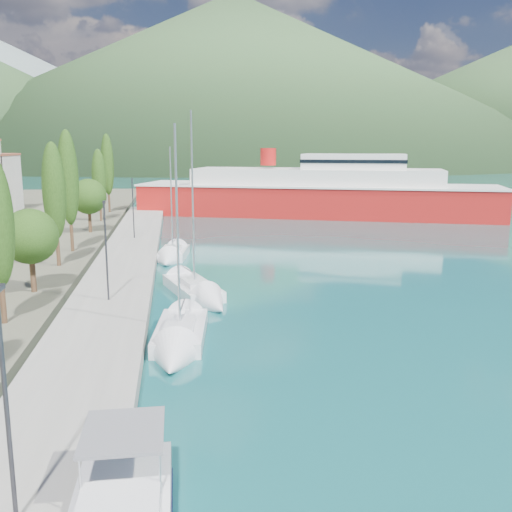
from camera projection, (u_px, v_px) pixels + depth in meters
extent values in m
plane|color=#145456|center=(194.00, 188.00, 138.34)|extent=(1400.00, 1400.00, 0.00)
cube|color=gray|center=(124.00, 269.00, 45.67)|extent=(5.00, 88.00, 0.80)
cone|color=slate|center=(243.00, 77.00, 676.47)|extent=(760.00, 760.00, 180.00)
cone|color=#32512B|center=(234.00, 78.00, 405.02)|extent=(480.00, 480.00, 115.00)
cylinder|color=#47301E|center=(3.00, 305.00, 30.57)|extent=(0.30, 0.30, 1.98)
cylinder|color=#47301E|center=(33.00, 275.00, 37.11)|extent=(0.36, 0.36, 2.24)
sphere|color=#244513|center=(30.00, 236.00, 36.62)|extent=(3.58, 3.58, 3.58)
cylinder|color=#47301E|center=(58.00, 252.00, 45.25)|extent=(0.30, 0.30, 2.14)
ellipsoid|color=#244513|center=(54.00, 191.00, 44.32)|extent=(1.80, 1.80, 7.60)
cylinder|color=#47301E|center=(72.00, 238.00, 51.46)|extent=(0.30, 0.30, 2.38)
ellipsoid|color=#244513|center=(68.00, 178.00, 50.43)|extent=(1.80, 1.80, 8.44)
cylinder|color=#47301E|center=(90.00, 221.00, 62.64)|extent=(0.36, 0.36, 2.41)
sphere|color=#244513|center=(89.00, 196.00, 62.12)|extent=(3.85, 3.85, 3.85)
cylinder|color=#47301E|center=(101.00, 213.00, 72.12)|extent=(0.30, 0.30, 1.98)
ellipsoid|color=#244513|center=(99.00, 177.00, 71.26)|extent=(1.80, 1.80, 7.03)
cylinder|color=#47301E|center=(109.00, 204.00, 81.75)|extent=(0.30, 0.30, 2.44)
ellipsoid|color=#244513|center=(107.00, 164.00, 80.69)|extent=(1.80, 1.80, 8.66)
cylinder|color=#2D2D33|center=(7.00, 411.00, 13.79)|extent=(0.12, 0.12, 6.00)
cylinder|color=#2D2D33|center=(106.00, 252.00, 34.42)|extent=(0.12, 0.12, 6.00)
cube|color=#2D2D33|center=(104.00, 202.00, 34.09)|extent=(0.15, 0.50, 0.12)
cylinder|color=#2D2D33|center=(133.00, 209.00, 57.82)|extent=(0.12, 0.12, 6.00)
cube|color=#2D2D33|center=(132.00, 179.00, 57.49)|extent=(0.15, 0.50, 0.12)
cube|color=slate|center=(123.00, 431.00, 15.54)|extent=(2.21, 2.62, 0.10)
cube|color=silver|center=(181.00, 334.00, 30.25)|extent=(3.19, 6.41, 0.99)
cube|color=silver|center=(180.00, 325.00, 29.72)|extent=(1.78, 2.62, 0.38)
cylinder|color=silver|center=(177.00, 229.00, 28.76)|extent=(0.12, 0.12, 10.42)
cone|color=silver|center=(173.00, 362.00, 26.38)|extent=(2.82, 3.14, 2.52)
cube|color=silver|center=(193.00, 289.00, 39.66)|extent=(4.20, 7.15, 0.95)
cube|color=silver|center=(194.00, 282.00, 39.14)|extent=(2.15, 3.00, 0.37)
cylinder|color=silver|center=(193.00, 200.00, 38.06)|extent=(0.12, 0.12, 11.64)
cone|color=silver|center=(214.00, 305.00, 35.80)|extent=(3.21, 3.70, 2.43)
cube|color=silver|center=(173.00, 254.00, 52.45)|extent=(3.15, 5.71, 0.93)
cube|color=silver|center=(173.00, 248.00, 51.98)|extent=(1.73, 2.35, 0.36)
cylinder|color=silver|center=(171.00, 199.00, 51.12)|extent=(0.12, 0.12, 9.29)
cone|color=silver|center=(168.00, 262.00, 49.05)|extent=(2.72, 2.85, 2.38)
cube|color=#B31714|center=(316.00, 202.00, 83.17)|extent=(51.85, 27.52, 4.95)
cube|color=silver|center=(316.00, 185.00, 82.69)|extent=(52.29, 27.94, 0.27)
cube|color=silver|center=(316.00, 178.00, 82.49)|extent=(36.28, 20.38, 2.65)
cube|color=silver|center=(354.00, 161.00, 80.97)|extent=(15.75, 11.10, 2.12)
cylinder|color=#B31714|center=(268.00, 157.00, 83.34)|extent=(2.30, 2.30, 2.48)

